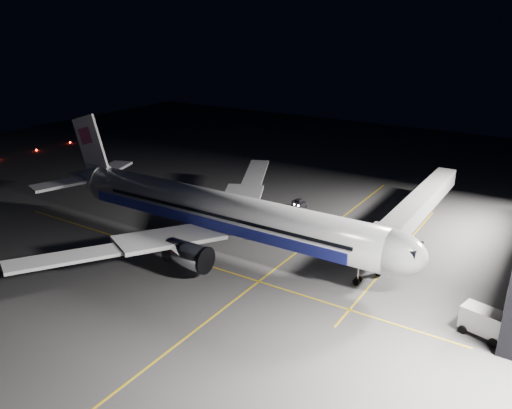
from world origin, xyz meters
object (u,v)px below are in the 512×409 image
Objects in this scene: baggage_tug at (299,204)px; safety_cone_b at (302,223)px; airliner at (215,211)px; safety_cone_a at (274,237)px; service_truck at (489,324)px; jet_bridge at (416,208)px; safety_cone_c at (250,238)px.

safety_cone_b is (4.13, -6.73, -0.41)m from baggage_tug.
airliner is 9.87m from safety_cone_a.
safety_cone_a is at bearing 176.67° from service_truck.
safety_cone_b is at bearing 61.46° from airliner.
airliner reaches higher than service_truck.
safety_cone_c is at bearing -144.70° from jet_bridge.
jet_bridge is 21.21m from safety_cone_a.
service_truck is 10.94× the size of safety_cone_c.
jet_bridge reaches higher than safety_cone_c.
safety_cone_c is at bearing -145.91° from safety_cone_a.
safety_cone_a is 7.08m from safety_cone_b.
baggage_tug is at bearing 175.21° from jet_bridge.
airliner is at bearing -128.89° from safety_cone_c.
safety_cone_c is (-3.85, -9.01, -0.04)m from safety_cone_b.
safety_cone_a is 1.12× the size of safety_cone_c.
service_truck is 9.47× the size of safety_cone_b.
airliner is at bearing -118.54° from safety_cone_b.
baggage_tug reaches higher than safety_cone_c.
jet_bridge reaches higher than safety_cone_a.
service_truck is at bearing -4.96° from airliner.
baggage_tug reaches higher than safety_cone_a.
safety_cone_a reaches higher than safety_cone_c.
airliner is 24.96× the size of baggage_tug.
airliner is 10.10× the size of service_truck.
service_truck is at bearing -28.52° from safety_cone_b.
jet_bridge is 17.31m from safety_cone_b.
safety_cone_a is at bearing -65.86° from baggage_tug.
safety_cone_c is (0.28, -15.74, -0.45)m from baggage_tug.
safety_cone_b is 1.15× the size of safety_cone_c.
safety_cone_a is (6.17, 5.99, -4.85)m from airliner.
service_truck reaches higher than safety_cone_b.
airliner is at bearing -171.64° from service_truck.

